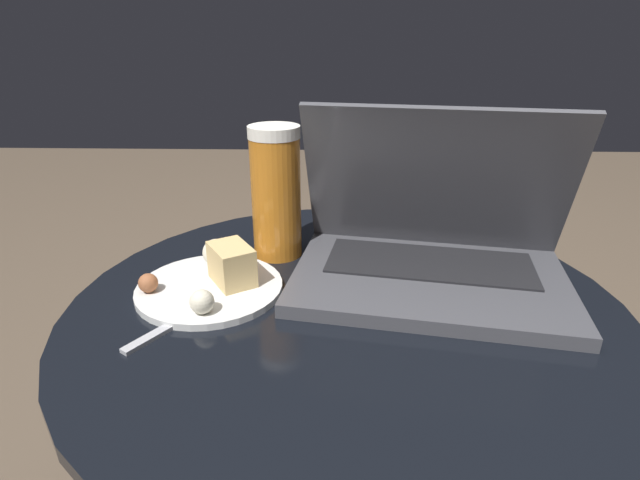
% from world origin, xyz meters
% --- Properties ---
extents(table, '(0.69, 0.69, 0.50)m').
position_xyz_m(table, '(0.00, 0.00, 0.36)').
color(table, '#515156').
rests_on(table, ground_plane).
extents(laptop, '(0.39, 0.29, 0.23)m').
position_xyz_m(laptop, '(0.11, 0.06, 0.55)').
color(laptop, '#47474C').
rests_on(laptop, table).
extents(beer_glass, '(0.07, 0.07, 0.19)m').
position_xyz_m(beer_glass, '(-0.10, 0.14, 0.60)').
color(beer_glass, '#C6701E').
rests_on(beer_glass, table).
extents(snack_plate, '(0.19, 0.19, 0.06)m').
position_xyz_m(snack_plate, '(-0.17, 0.02, 0.52)').
color(snack_plate, silver).
rests_on(snack_plate, table).
extents(fork, '(0.12, 0.17, 0.00)m').
position_xyz_m(fork, '(-0.17, -0.02, 0.50)').
color(fork, '#B2B2B7').
rests_on(fork, table).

